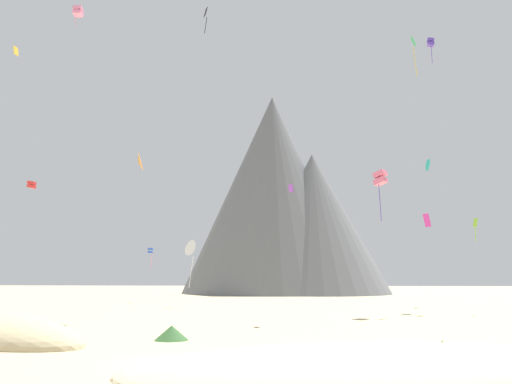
{
  "coord_description": "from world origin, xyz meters",
  "views": [
    {
      "loc": [
        5.71,
        -26.06,
        4.22
      ],
      "look_at": [
        -0.22,
        48.7,
        16.28
      ],
      "focal_mm": 36.66,
      "sensor_mm": 36.0,
      "label": 1
    }
  ],
  "objects_px": {
    "bush_mid_center": "(58,328)",
    "kite_gold_mid": "(16,51)",
    "kite_indigo_high": "(431,43)",
    "kite_black_high": "(206,15)",
    "rock_massif": "(290,208)",
    "kite_teal_mid": "(427,165)",
    "kite_orange_mid": "(139,162)",
    "kite_lime_low": "(475,225)",
    "kite_rainbow_mid": "(380,178)",
    "bush_ridge_crest": "(443,350)",
    "kite_violet_low": "(291,188)",
    "kite_green_high": "(413,43)",
    "bush_near_right": "(172,333)",
    "kite_white_low": "(191,249)",
    "kite_magenta_low": "(427,220)",
    "kite_blue_low": "(150,251)",
    "kite_red_mid": "(32,185)",
    "kite_pink_high": "(78,11)"
  },
  "relations": [
    {
      "from": "kite_lime_low",
      "to": "kite_gold_mid",
      "type": "xyz_separation_m",
      "value": [
        -47.6,
        -19.2,
        15.11
      ]
    },
    {
      "from": "kite_gold_mid",
      "to": "kite_red_mid",
      "type": "xyz_separation_m",
      "value": [
        -3.13,
        10.47,
        -11.02
      ]
    },
    {
      "from": "bush_near_right",
      "to": "kite_orange_mid",
      "type": "xyz_separation_m",
      "value": [
        -5.67,
        9.79,
        13.84
      ]
    },
    {
      "from": "kite_pink_high",
      "to": "kite_white_low",
      "type": "bearing_deg",
      "value": -156.34
    },
    {
      "from": "kite_black_high",
      "to": "kite_green_high",
      "type": "distance_m",
      "value": 28.94
    },
    {
      "from": "rock_massif",
      "to": "kite_teal_mid",
      "type": "distance_m",
      "value": 52.68
    },
    {
      "from": "kite_lime_low",
      "to": "kite_teal_mid",
      "type": "bearing_deg",
      "value": -151.52
    },
    {
      "from": "kite_indigo_high",
      "to": "kite_green_high",
      "type": "distance_m",
      "value": 10.59
    },
    {
      "from": "bush_near_right",
      "to": "kite_blue_low",
      "type": "height_order",
      "value": "kite_blue_low"
    },
    {
      "from": "kite_black_high",
      "to": "kite_green_high",
      "type": "xyz_separation_m",
      "value": [
        27.86,
        7.75,
        -1.27
      ]
    },
    {
      "from": "kite_rainbow_mid",
      "to": "kite_black_high",
      "type": "height_order",
      "value": "kite_black_high"
    },
    {
      "from": "kite_rainbow_mid",
      "to": "kite_lime_low",
      "type": "bearing_deg",
      "value": -39.02
    },
    {
      "from": "rock_massif",
      "to": "kite_blue_low",
      "type": "xyz_separation_m",
      "value": [
        -22.44,
        -44.6,
        -12.78
      ]
    },
    {
      "from": "bush_mid_center",
      "to": "kite_rainbow_mid",
      "type": "xyz_separation_m",
      "value": [
        27.76,
        20.93,
        15.03
      ]
    },
    {
      "from": "rock_massif",
      "to": "bush_near_right",
      "type": "bearing_deg",
      "value": -93.97
    },
    {
      "from": "kite_blue_low",
      "to": "kite_black_high",
      "type": "bearing_deg",
      "value": 24.97
    },
    {
      "from": "bush_near_right",
      "to": "kite_lime_low",
      "type": "relative_size",
      "value": 0.81
    },
    {
      "from": "bush_ridge_crest",
      "to": "kite_rainbow_mid",
      "type": "xyz_separation_m",
      "value": [
        2.31,
        31.99,
        14.89
      ]
    },
    {
      "from": "kite_blue_low",
      "to": "kite_gold_mid",
      "type": "bearing_deg",
      "value": -7.2
    },
    {
      "from": "kite_rainbow_mid",
      "to": "kite_gold_mid",
      "type": "relative_size",
      "value": 6.0
    },
    {
      "from": "bush_near_right",
      "to": "kite_white_low",
      "type": "bearing_deg",
      "value": 99.98
    },
    {
      "from": "kite_pink_high",
      "to": "kite_violet_low",
      "type": "relative_size",
      "value": 2.49
    },
    {
      "from": "kite_gold_mid",
      "to": "kite_orange_mid",
      "type": "xyz_separation_m",
      "value": [
        12.32,
        0.15,
        -10.97
      ]
    },
    {
      "from": "bush_mid_center",
      "to": "kite_gold_mid",
      "type": "relative_size",
      "value": 1.54
    },
    {
      "from": "kite_blue_low",
      "to": "kite_orange_mid",
      "type": "distance_m",
      "value": 41.94
    },
    {
      "from": "kite_white_low",
      "to": "kite_rainbow_mid",
      "type": "bearing_deg",
      "value": -169.64
    },
    {
      "from": "bush_near_right",
      "to": "kite_green_high",
      "type": "height_order",
      "value": "kite_green_high"
    },
    {
      "from": "kite_gold_mid",
      "to": "kite_magenta_low",
      "type": "relative_size",
      "value": 0.6
    },
    {
      "from": "kite_green_high",
      "to": "kite_violet_low",
      "type": "height_order",
      "value": "kite_green_high"
    },
    {
      "from": "bush_mid_center",
      "to": "kite_rainbow_mid",
      "type": "distance_m",
      "value": 37.88
    },
    {
      "from": "kite_rainbow_mid",
      "to": "kite_white_low",
      "type": "bearing_deg",
      "value": 93.83
    },
    {
      "from": "bush_mid_center",
      "to": "kite_violet_low",
      "type": "xyz_separation_m",
      "value": [
        17.55,
        10.78,
        12.29
      ]
    },
    {
      "from": "kite_black_high",
      "to": "kite_teal_mid",
      "type": "bearing_deg",
      "value": -35.91
    },
    {
      "from": "bush_ridge_crest",
      "to": "kite_violet_low",
      "type": "xyz_separation_m",
      "value": [
        -7.9,
        21.84,
        12.14
      ]
    },
    {
      "from": "kite_green_high",
      "to": "kite_magenta_low",
      "type": "bearing_deg",
      "value": 22.47
    },
    {
      "from": "kite_magenta_low",
      "to": "kite_red_mid",
      "type": "xyz_separation_m",
      "value": [
        -44.85,
        -7.68,
        3.55
      ]
    },
    {
      "from": "bush_mid_center",
      "to": "kite_gold_mid",
      "type": "bearing_deg",
      "value": 146.52
    },
    {
      "from": "bush_ridge_crest",
      "to": "kite_red_mid",
      "type": "xyz_separation_m",
      "value": [
        -36.86,
        27.01,
        13.8
      ]
    },
    {
      "from": "kite_indigo_high",
      "to": "rock_massif",
      "type": "bearing_deg",
      "value": 29.89
    },
    {
      "from": "kite_green_high",
      "to": "kite_violet_low",
      "type": "relative_size",
      "value": 5.26
    },
    {
      "from": "kite_black_high",
      "to": "kite_orange_mid",
      "type": "bearing_deg",
      "value": -166.36
    },
    {
      "from": "kite_black_high",
      "to": "kite_violet_low",
      "type": "bearing_deg",
      "value": -115.81
    },
    {
      "from": "kite_black_high",
      "to": "kite_gold_mid",
      "type": "bearing_deg",
      "value": 161.65
    },
    {
      "from": "kite_teal_mid",
      "to": "kite_pink_high",
      "type": "xyz_separation_m",
      "value": [
        -50.75,
        -15.74,
        19.54
      ]
    },
    {
      "from": "kite_indigo_high",
      "to": "kite_red_mid",
      "type": "distance_m",
      "value": 61.49
    },
    {
      "from": "kite_teal_mid",
      "to": "kite_rainbow_mid",
      "type": "xyz_separation_m",
      "value": [
        -10.74,
        -21.75,
        -6.07
      ]
    },
    {
      "from": "kite_rainbow_mid",
      "to": "kite_red_mid",
      "type": "distance_m",
      "value": 39.5
    },
    {
      "from": "kite_indigo_high",
      "to": "kite_black_high",
      "type": "height_order",
      "value": "kite_indigo_high"
    },
    {
      "from": "kite_violet_low",
      "to": "kite_pink_high",
      "type": "bearing_deg",
      "value": -93.3
    },
    {
      "from": "kite_lime_low",
      "to": "kite_violet_low",
      "type": "bearing_deg",
      "value": -31.62
    }
  ]
}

